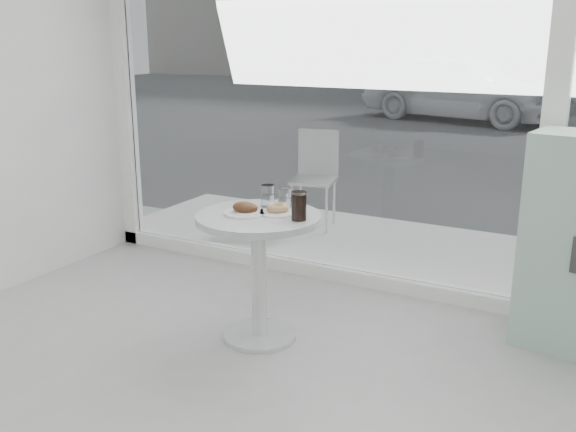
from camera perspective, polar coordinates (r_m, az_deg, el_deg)
The scene contains 11 objects.
storefront at distance 4.30m, azimuth 11.93°, elevation 14.85°, with size 5.00×0.14×3.00m.
main_table at distance 3.72m, azimuth -2.60°, elevation -3.12°, with size 0.72×0.72×0.77m.
patio_deck at distance 5.37m, azimuth 12.64°, elevation -3.43°, with size 5.60×1.60×0.05m, color silver.
street at distance 17.26m, azimuth 24.12°, elevation 8.50°, with size 40.00×24.00×0.00m, color #393939.
patio_chair at distance 5.88m, azimuth 2.47°, elevation 3.90°, with size 0.45×0.45×0.88m.
car_white at distance 14.41m, azimuth 15.12°, elevation 11.06°, with size 1.71×4.25×1.45m, color silver.
plate_fritter at distance 3.66m, azimuth -3.81°, elevation 0.59°, with size 0.24×0.24×0.07m.
plate_donut at distance 3.67m, azimuth -0.93°, elevation 0.54°, with size 0.22×0.22×0.05m.
water_tumbler_a at distance 3.81m, azimuth -1.79°, elevation 1.71°, with size 0.08×0.08×0.13m.
water_tumbler_b at distance 3.74m, azimuth -0.29°, elevation 1.41°, with size 0.08×0.08×0.13m.
cola_glass at distance 3.52m, azimuth 0.98°, elevation 0.86°, with size 0.08×0.08×0.16m.
Camera 1 is at (1.32, -1.12, 1.75)m, focal length 40.00 mm.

